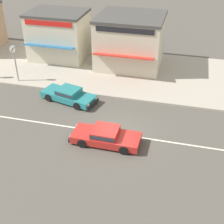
{
  "coord_description": "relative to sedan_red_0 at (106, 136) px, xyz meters",
  "views": [
    {
      "loc": [
        4.06,
        -16.51,
        12.61
      ],
      "look_at": [
        -0.48,
        1.4,
        0.8
      ],
      "focal_mm": 50.0,
      "sensor_mm": 36.0,
      "label": 1
    }
  ],
  "objects": [
    {
      "name": "kerb_strip",
      "position": [
        0.28,
        10.72,
        -0.46
      ],
      "size": [
        68.0,
        10.0,
        0.15
      ],
      "primitive_type": "cube",
      "color": "#ADA393",
      "rests_on": "ground"
    },
    {
      "name": "sedan_red_0",
      "position": [
        0.0,
        0.0,
        0.0
      ],
      "size": [
        4.5,
        1.89,
        1.06
      ],
      "color": "red",
      "rests_on": "ground"
    },
    {
      "name": "shopfront_far_kios",
      "position": [
        -0.92,
        12.29,
        1.99
      ],
      "size": [
        6.03,
        6.3,
        4.75
      ],
      "color": "beige",
      "rests_on": "kerb_strip"
    },
    {
      "name": "shopfront_corner_warung",
      "position": [
        -8.12,
        12.33,
        1.93
      ],
      "size": [
        5.5,
        5.05,
        4.61
      ],
      "color": "beige",
      "rests_on": "kerb_strip"
    },
    {
      "name": "street_clock",
      "position": [
        -9.72,
        6.44,
        1.99
      ],
      "size": [
        0.6,
        0.22,
        3.21
      ],
      "color": "#9E9EA3",
      "rests_on": "kerb_strip"
    },
    {
      "name": "ground_plane",
      "position": [
        0.28,
        1.07,
        -0.53
      ],
      "size": [
        160.0,
        160.0,
        0.0
      ],
      "primitive_type": "plane",
      "color": "#544F47"
    },
    {
      "name": "lane_centre_stripe",
      "position": [
        0.28,
        1.07,
        -0.53
      ],
      "size": [
        50.4,
        0.14,
        0.01
      ],
      "primitive_type": "cube",
      "color": "silver",
      "rests_on": "ground"
    },
    {
      "name": "sedan_teal_1",
      "position": [
        -4.23,
        4.48,
        -0.0
      ],
      "size": [
        4.74,
        2.7,
        1.06
      ],
      "color": "teal",
      "rests_on": "ground"
    }
  ]
}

